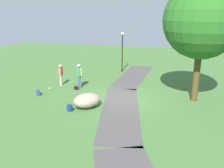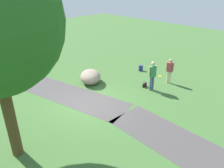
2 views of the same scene
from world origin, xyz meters
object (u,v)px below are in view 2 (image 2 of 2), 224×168
Objects in this scene: man_near_boulder at (170,69)px; spare_backpack_on_lawn at (141,68)px; lawn_boulder at (90,77)px; backpack_by_boulder at (91,73)px; woman_with_handbag at (152,74)px; frisbee_on_grass at (160,76)px; handbag_on_grass at (145,85)px.

spare_backpack_on_lawn is (2.57, -0.43, -0.75)m from man_near_boulder.
lawn_boulder is 1.13m from backpack_by_boulder.
frisbee_on_grass is (0.73, -2.12, -1.05)m from woman_with_handbag.
handbag_on_grass is at bearing -146.31° from lawn_boulder.
lawn_boulder is 4.85m from frisbee_on_grass.
backpack_by_boulder reaches higher than frisbee_on_grass.
man_near_boulder is at bearing -115.37° from handbag_on_grass.
backpack_by_boulder is (3.72, 1.20, 0.05)m from handbag_on_grass.
backpack_by_boulder is at bearing -42.05° from lawn_boulder.
handbag_on_grass is (-2.90, -1.93, -0.28)m from lawn_boulder.
woman_with_handbag is 1.07m from handbag_on_grass.
woman_with_handbag is 2.48m from frisbee_on_grass.
handbag_on_grass is (0.74, 1.57, -0.80)m from man_near_boulder.
man_near_boulder is 4.97× the size of handbag_on_grass.
lawn_boulder is at bearing 137.95° from backpack_by_boulder.
frisbee_on_grass is (0.20, -2.07, -0.13)m from handbag_on_grass.
lawn_boulder is at bearing 33.69° from handbag_on_grass.
handbag_on_grass is (0.53, -0.05, -0.92)m from woman_with_handbag.
man_near_boulder reaches higher than frisbee_on_grass.
woman_with_handbag is 1.11× the size of man_near_boulder.
woman_with_handbag reaches higher than spare_backpack_on_lawn.
spare_backpack_on_lawn is 1.66× the size of frisbee_on_grass.
lawn_boulder is at bearing 28.82° from woman_with_handbag.
backpack_by_boulder is (0.82, -0.74, -0.23)m from lawn_boulder.
handbag_on_grass is 2.09m from frisbee_on_grass.
backpack_by_boulder reaches higher than handbag_on_grass.
frisbee_on_grass is (-1.63, -0.08, -0.18)m from spare_backpack_on_lawn.
spare_backpack_on_lawn is at bearing -105.27° from lawn_boulder.
man_near_boulder is 6.78× the size of frisbee_on_grass.
woman_with_handbag is at bearing -151.18° from lawn_boulder.
woman_with_handbag is at bearing 109.11° from frisbee_on_grass.
spare_backpack_on_lawn is at bearing -9.45° from man_near_boulder.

